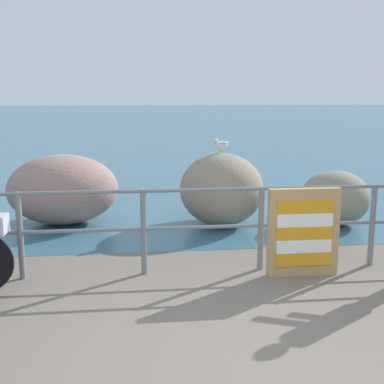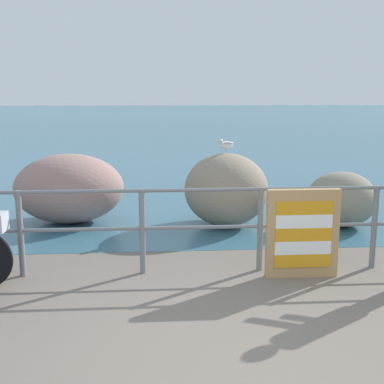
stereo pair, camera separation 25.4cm
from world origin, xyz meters
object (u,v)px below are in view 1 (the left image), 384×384
(breakwater_boulder_main, at_px, (221,189))
(seagull, at_px, (221,144))
(folded_deckchair_stack, at_px, (303,232))
(breakwater_boulder_left, at_px, (63,189))
(breakwater_boulder_right, at_px, (335,198))

(breakwater_boulder_main, relative_size, seagull, 4.38)
(folded_deckchair_stack, bearing_deg, breakwater_boulder_left, 138.21)
(folded_deckchair_stack, distance_m, seagull, 2.65)
(breakwater_boulder_main, xyz_separation_m, breakwater_boulder_right, (1.84, -0.21, -0.14))
(breakwater_boulder_right, xyz_separation_m, seagull, (-1.83, 0.27, 0.87))
(breakwater_boulder_main, bearing_deg, seagull, 87.85)
(breakwater_boulder_left, height_order, seagull, seagull)
(folded_deckchair_stack, relative_size, breakwater_boulder_right, 0.93)
(breakwater_boulder_left, relative_size, breakwater_boulder_right, 1.60)
(breakwater_boulder_right, height_order, seagull, seagull)
(breakwater_boulder_main, height_order, seagull, seagull)
(breakwater_boulder_main, distance_m, breakwater_boulder_right, 1.85)
(seagull, bearing_deg, breakwater_boulder_right, 140.49)
(breakwater_boulder_main, bearing_deg, breakwater_boulder_left, 171.60)
(breakwater_boulder_main, xyz_separation_m, seagull, (0.00, 0.06, 0.73))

